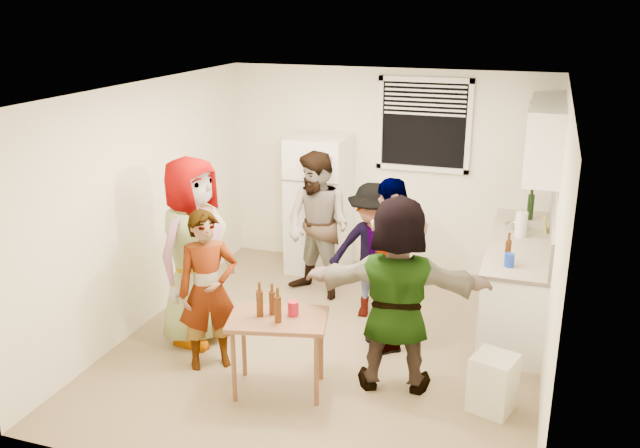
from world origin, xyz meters
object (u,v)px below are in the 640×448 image
(refrigerator, at_px, (319,204))
(guest_stripe, at_px, (212,364))
(guest_orange, at_px, (393,384))
(blue_cup, at_px, (509,266))
(guest_black, at_px, (387,344))
(guest_back_right, at_px, (371,315))
(guest_back_left, at_px, (318,295))
(kettle, at_px, (518,230))
(beer_bottle_table, at_px, (273,314))
(guest_grey, at_px, (199,338))
(beer_bottle_counter, at_px, (507,262))
(trash_bin, at_px, (493,382))
(red_cup, at_px, (293,315))
(serving_table, at_px, (279,389))
(wine_bottle, at_px, (529,219))

(refrigerator, distance_m, guest_stripe, 2.75)
(guest_orange, bearing_deg, guest_stripe, -3.56)
(refrigerator, distance_m, blue_cup, 2.82)
(blue_cup, distance_m, guest_black, 1.42)
(guest_stripe, height_order, guest_back_right, guest_back_right)
(blue_cup, xyz_separation_m, guest_back_left, (-2.12, 0.73, -0.90))
(refrigerator, distance_m, kettle, 2.43)
(kettle, bearing_deg, guest_orange, -138.31)
(guest_stripe, bearing_deg, beer_bottle_table, -48.85)
(guest_grey, bearing_deg, guest_back_right, -42.62)
(beer_bottle_counter, bearing_deg, guest_black, -164.16)
(kettle, distance_m, trash_bin, 2.23)
(kettle, xyz_separation_m, beer_bottle_table, (-1.89, -2.38, -0.20))
(red_cup, height_order, guest_stripe, red_cup)
(refrigerator, height_order, guest_back_right, refrigerator)
(blue_cup, relative_size, beer_bottle_table, 0.60)
(kettle, distance_m, guest_orange, 2.39)
(trash_bin, relative_size, serving_table, 0.59)
(beer_bottle_counter, bearing_deg, guest_grey, -165.06)
(beer_bottle_counter, distance_m, blue_cup, 0.11)
(refrigerator, distance_m, guest_grey, 2.41)
(guest_back_right, bearing_deg, red_cup, -104.78)
(beer_bottle_counter, bearing_deg, kettle, 87.19)
(blue_cup, xyz_separation_m, guest_back_right, (-1.40, 0.41, -0.90))
(beer_bottle_counter, bearing_deg, serving_table, -141.67)
(refrigerator, bearing_deg, guest_back_left, -72.21)
(trash_bin, relative_size, guest_stripe, 0.32)
(refrigerator, height_order, guest_stripe, refrigerator)
(guest_back_left, bearing_deg, guest_black, -22.60)
(beer_bottle_table, height_order, guest_back_left, beer_bottle_table)
(kettle, distance_m, beer_bottle_table, 3.05)
(guest_stripe, bearing_deg, red_cup, -43.50)
(serving_table, relative_size, guest_back_left, 0.49)
(serving_table, bearing_deg, guest_grey, 150.82)
(beer_bottle_counter, height_order, red_cup, beer_bottle_counter)
(guest_stripe, bearing_deg, guest_back_right, 16.67)
(guest_stripe, bearing_deg, blue_cup, -12.56)
(red_cup, bearing_deg, guest_black, 59.20)
(wine_bottle, relative_size, serving_table, 0.35)
(beer_bottle_counter, distance_m, guest_back_right, 1.67)
(guest_back_right, xyz_separation_m, guest_orange, (0.54, -1.30, 0.00))
(kettle, xyz_separation_m, wine_bottle, (0.10, 0.42, 0.00))
(serving_table, distance_m, guest_back_left, 2.05)
(guest_orange, bearing_deg, serving_table, 13.08)
(kettle, bearing_deg, blue_cup, -115.90)
(guest_stripe, xyz_separation_m, guest_back_right, (1.16, 1.49, 0.00))
(red_cup, xyz_separation_m, guest_orange, (0.82, 0.32, -0.70))
(guest_back_left, xyz_separation_m, guest_orange, (1.25, -1.62, 0.00))
(kettle, distance_m, wine_bottle, 0.43)
(blue_cup, bearing_deg, guest_back_right, 163.78)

